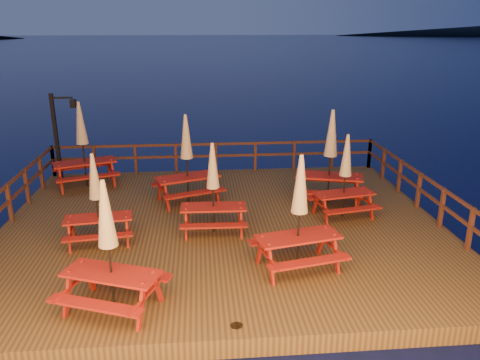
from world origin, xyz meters
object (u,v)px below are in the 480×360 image
Objects in this scene: lamp_post at (60,128)px; picnic_table_2 at (330,155)px; picnic_table_1 at (299,211)px; picnic_table_0 at (108,245)px.

picnic_table_2 is (8.71, -3.14, -0.31)m from lamp_post.
picnic_table_1 is at bearing -97.80° from picnic_table_2.
lamp_post is 8.96m from picnic_table_0.
picnic_table_2 reaches higher than picnic_table_0.
lamp_post is at bearing 121.38° from picnic_table_1.
picnic_table_1 is (6.92, -7.15, -0.42)m from lamp_post.
picnic_table_0 is at bearing -69.84° from lamp_post.
picnic_table_2 is at bearing -19.82° from lamp_post.
lamp_post is at bearing 131.15° from picnic_table_0.
picnic_table_1 is at bearing 39.03° from picnic_table_0.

